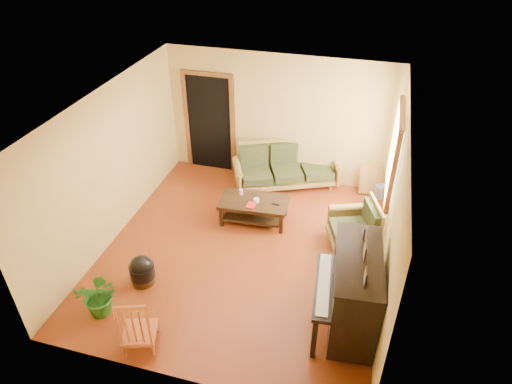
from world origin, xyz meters
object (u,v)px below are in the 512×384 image
(armchair, at_px, (353,226))
(piano, at_px, (354,293))
(sofa, at_px, (287,167))
(ceramic_crock, at_px, (380,191))
(potted_plant, at_px, (100,295))
(red_chair, at_px, (137,320))
(footstool, at_px, (142,273))
(coffee_table, at_px, (254,210))

(armchair, distance_m, piano, 1.71)
(sofa, distance_m, ceramic_crock, 1.89)
(sofa, bearing_deg, potted_plant, -138.50)
(piano, bearing_deg, sofa, 111.00)
(piano, height_order, red_chair, piano)
(sofa, xyz_separation_m, potted_plant, (-1.81, -3.98, -0.11))
(footstool, bearing_deg, ceramic_crock, 44.58)
(piano, relative_size, red_chair, 1.52)
(armchair, xyz_separation_m, piano, (0.15, -1.69, 0.19))
(footstool, bearing_deg, potted_plant, -111.35)
(potted_plant, bearing_deg, armchair, 36.17)
(sofa, xyz_separation_m, armchair, (1.47, -1.58, -0.01))
(armchair, bearing_deg, potted_plant, -163.91)
(footstool, bearing_deg, armchair, 29.38)
(piano, xyz_separation_m, red_chair, (-2.65, -1.07, -0.16))
(coffee_table, bearing_deg, piano, -45.39)
(sofa, relative_size, piano, 1.46)
(piano, xyz_separation_m, potted_plant, (-3.44, -0.71, -0.29))
(coffee_table, height_order, red_chair, red_chair)
(piano, relative_size, potted_plant, 2.13)
(red_chair, relative_size, potted_plant, 1.40)
(coffee_table, xyz_separation_m, potted_plant, (-1.50, -2.67, 0.11))
(coffee_table, height_order, armchair, armchair)
(armchair, distance_m, potted_plant, 4.07)
(sofa, relative_size, potted_plant, 3.10)
(coffee_table, relative_size, red_chair, 1.31)
(footstool, height_order, red_chair, red_chair)
(red_chair, bearing_deg, footstool, 97.14)
(potted_plant, bearing_deg, red_chair, -24.43)
(piano, height_order, footstool, piano)
(coffee_table, xyz_separation_m, red_chair, (-0.71, -3.03, 0.24))
(ceramic_crock, bearing_deg, piano, -94.13)
(armchair, height_order, footstool, armchair)
(footstool, height_order, ceramic_crock, footstool)
(footstool, bearing_deg, piano, -0.00)
(armchair, relative_size, potted_plant, 1.31)
(sofa, relative_size, coffee_table, 1.69)
(coffee_table, xyz_separation_m, piano, (1.93, -1.96, 0.40))
(coffee_table, relative_size, piano, 0.86)
(sofa, distance_m, piano, 3.66)
(coffee_table, distance_m, potted_plant, 3.06)
(sofa, relative_size, armchair, 2.36)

